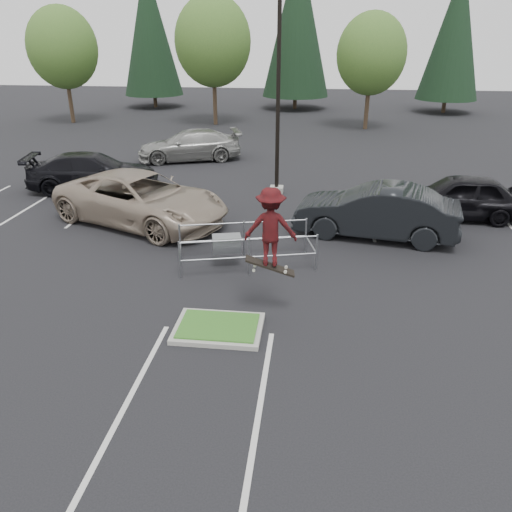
# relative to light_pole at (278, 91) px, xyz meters

# --- Properties ---
(ground) EXTENTS (120.00, 120.00, 0.00)m
(ground) POSITION_rel_light_pole_xyz_m (-0.50, -12.00, -4.56)
(ground) COLOR black
(ground) RESTS_ON ground
(grass_median) EXTENTS (2.20, 1.60, 0.16)m
(grass_median) POSITION_rel_light_pole_xyz_m (-0.50, -12.00, -4.48)
(grass_median) COLOR #9C9B91
(grass_median) RESTS_ON ground
(stall_lines) EXTENTS (22.62, 17.60, 0.01)m
(stall_lines) POSITION_rel_light_pole_xyz_m (-1.85, -5.98, -4.56)
(stall_lines) COLOR silver
(stall_lines) RESTS_ON ground
(light_pole) EXTENTS (0.70, 0.60, 10.12)m
(light_pole) POSITION_rel_light_pole_xyz_m (0.00, 0.00, 0.00)
(light_pole) COLOR #9C9B91
(light_pole) RESTS_ON ground
(decid_a) EXTENTS (5.44, 5.44, 8.91)m
(decid_a) POSITION_rel_light_pole_xyz_m (-18.51, 18.03, 1.02)
(decid_a) COLOR #38281C
(decid_a) RESTS_ON ground
(decid_b) EXTENTS (5.89, 5.89, 9.64)m
(decid_b) POSITION_rel_light_pole_xyz_m (-6.51, 18.53, 1.48)
(decid_b) COLOR #38281C
(decid_b) RESTS_ON ground
(decid_c) EXTENTS (5.12, 5.12, 8.38)m
(decid_c) POSITION_rel_light_pole_xyz_m (5.49, 17.83, 0.69)
(decid_c) COLOR #38281C
(decid_c) RESTS_ON ground
(conif_a) EXTENTS (5.72, 5.72, 13.00)m
(conif_a) POSITION_rel_light_pole_xyz_m (-14.50, 28.00, 2.54)
(conif_a) COLOR #38281C
(conif_a) RESTS_ON ground
(conif_b) EXTENTS (6.38, 6.38, 14.50)m
(conif_b) POSITION_rel_light_pole_xyz_m (-0.50, 28.50, 3.29)
(conif_b) COLOR #38281C
(conif_b) RESTS_ON ground
(conif_c) EXTENTS (5.50, 5.50, 12.50)m
(conif_c) POSITION_rel_light_pole_xyz_m (13.50, 27.50, 2.29)
(conif_c) COLOR #38281C
(conif_c) RESTS_ON ground
(cart_corral) EXTENTS (4.52, 2.55, 1.21)m
(cart_corral) POSITION_rel_light_pole_xyz_m (-0.79, -8.12, -3.80)
(cart_corral) COLOR gray
(cart_corral) RESTS_ON ground
(skateboarder) EXTENTS (1.35, 0.83, 2.33)m
(skateboarder) POSITION_rel_light_pole_xyz_m (0.70, -11.00, -2.11)
(skateboarder) COLOR black
(skateboarder) RESTS_ON ground
(car_l_tan) EXTENTS (7.76, 5.77, 1.96)m
(car_l_tan) POSITION_rel_light_pole_xyz_m (-5.00, -4.56, -3.58)
(car_l_tan) COLOR gray
(car_l_tan) RESTS_ON ground
(car_l_black) EXTENTS (6.37, 3.58, 1.74)m
(car_l_black) POSITION_rel_light_pole_xyz_m (-8.72, -0.50, -3.69)
(car_l_black) COLOR black
(car_l_black) RESTS_ON ground
(car_r_charc) EXTENTS (6.08, 3.02, 1.92)m
(car_r_charc) POSITION_rel_light_pole_xyz_m (4.00, -5.00, -3.60)
(car_r_charc) COLOR black
(car_r_charc) RESTS_ON ground
(car_r_black) EXTENTS (5.24, 2.23, 1.77)m
(car_r_black) POSITION_rel_light_pole_xyz_m (7.50, -2.54, -3.68)
(car_r_black) COLOR black
(car_r_black) RESTS_ON ground
(car_far_silver) EXTENTS (6.41, 4.18, 1.73)m
(car_far_silver) POSITION_rel_light_pole_xyz_m (-5.50, 6.00, -3.70)
(car_far_silver) COLOR gray
(car_far_silver) RESTS_ON ground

